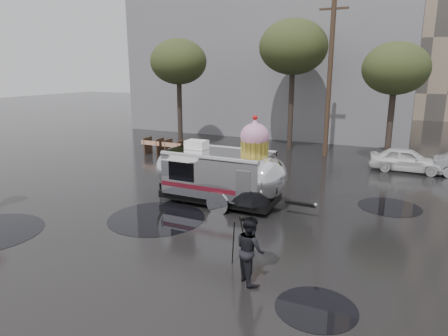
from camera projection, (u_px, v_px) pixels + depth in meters
The scene contains 12 objects.
ground at pixel (155, 232), 12.76m from camera, with size 120.00×120.00×0.00m, color black.
puddles at pixel (152, 227), 13.18m from camera, with size 14.30×10.99×0.01m.
grey_building at pixel (277, 51), 33.87m from camera, with size 22.00×12.00×13.00m, color slate.
utility_pole at pixel (330, 77), 22.86m from camera, with size 1.60×0.28×9.00m.
tree_left at pixel (178, 62), 25.74m from camera, with size 3.64×3.64×6.95m.
tree_mid at pixel (293, 47), 24.36m from camera, with size 4.20×4.20×8.03m.
tree_right at pixel (395, 69), 20.41m from camera, with size 3.36×3.36×6.42m.
barricade_row at pixel (175, 148), 23.68m from camera, with size 4.30×0.80×1.00m.
airstream_trailer at pixel (221, 172), 15.22m from camera, with size 6.63×2.52×3.57m.
person_right at pixel (250, 250), 9.66m from camera, with size 0.81×0.45×1.68m, color black.
umbrella_black at pixel (251, 207), 9.39m from camera, with size 1.13×1.13×2.32m.
tripod at pixel (242, 238), 10.50m from camera, with size 0.56×0.52×1.35m.
Camera 1 is at (7.12, -9.77, 5.10)m, focal length 32.00 mm.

